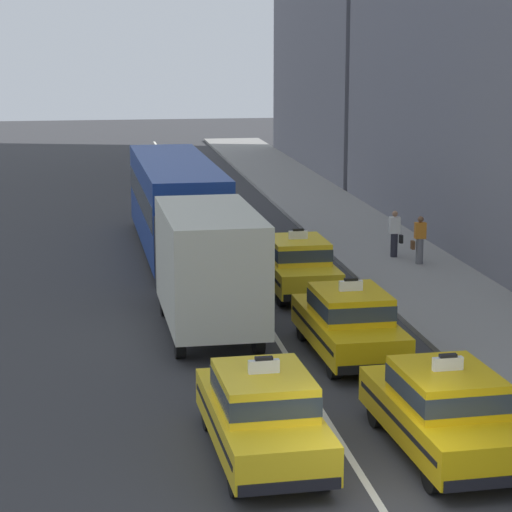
{
  "coord_description": "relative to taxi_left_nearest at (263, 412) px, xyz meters",
  "views": [
    {
      "loc": [
        -4.49,
        -15.01,
        7.57
      ],
      "look_at": [
        0.11,
        13.92,
        1.3
      ],
      "focal_mm": 72.93,
      "sensor_mm": 36.0,
      "label": 1
    }
  ],
  "objects": [
    {
      "name": "lane_stripe_left_right",
      "position": [
        1.58,
        17.5,
        -0.87
      ],
      "size": [
        0.14,
        80.0,
        0.01
      ],
      "primitive_type": "cube",
      "color": "silver",
      "rests_on": "ground"
    },
    {
      "name": "pedestrian_by_storefront",
      "position": [
        7.66,
        14.68,
        0.07
      ],
      "size": [
        0.47,
        0.24,
        1.59
      ],
      "color": "slate",
      "rests_on": "sidewalk_curb"
    },
    {
      "name": "taxi_right_second",
      "position": [
        3.02,
        5.66,
        0.0
      ],
      "size": [
        1.92,
        4.6,
        1.96
      ],
      "color": "black",
      "rests_on": "ground"
    },
    {
      "name": "pedestrian_trailing",
      "position": [
        7.16,
        15.88,
        0.06
      ],
      "size": [
        0.47,
        0.24,
        1.58
      ],
      "color": "#23232D",
      "rests_on": "sidewalk_curb"
    },
    {
      "name": "taxi_left_nearest",
      "position": [
        0.0,
        0.0,
        0.0
      ],
      "size": [
        1.97,
        4.62,
        1.96
      ],
      "color": "black",
      "rests_on": "ground"
    },
    {
      "name": "taxi_right_nearest",
      "position": [
        3.29,
        -0.36,
        0.0
      ],
      "size": [
        1.99,
        4.63,
        1.96
      ],
      "color": "black",
      "rests_on": "ground"
    },
    {
      "name": "box_truck_left_second",
      "position": [
        -0.07,
        8.6,
        0.9
      ],
      "size": [
        2.4,
        7.0,
        3.27
      ],
      "color": "black",
      "rests_on": "ground"
    },
    {
      "name": "bus_left_third",
      "position": [
        -0.01,
        18.78,
        0.94
      ],
      "size": [
        2.74,
        11.25,
        3.22
      ],
      "color": "black",
      "rests_on": "ground"
    },
    {
      "name": "taxi_right_third",
      "position": [
        3.03,
        12.06,
        0.0
      ],
      "size": [
        1.88,
        4.58,
        1.96
      ],
      "color": "black",
      "rests_on": "ground"
    },
    {
      "name": "sidewalk_curb",
      "position": [
        7.18,
        12.5,
        -0.8
      ],
      "size": [
        4.0,
        90.0,
        0.15
      ],
      "primitive_type": "cube",
      "color": "gray",
      "rests_on": "ground"
    }
  ]
}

